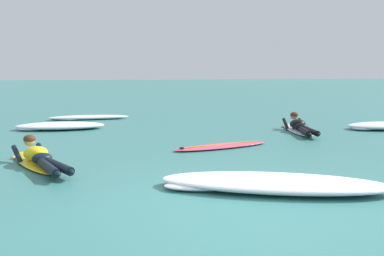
% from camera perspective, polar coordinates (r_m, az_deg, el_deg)
% --- Properties ---
extents(ground_plane, '(120.00, 120.00, 0.00)m').
position_cam_1_polar(ground_plane, '(15.23, -3.59, 1.26)').
color(ground_plane, '#387A75').
extents(surfer_near, '(1.49, 2.52, 0.54)m').
position_cam_1_polar(surfer_near, '(8.08, -19.22, -3.74)').
color(surfer_near, yellow).
rests_on(surfer_near, ground).
extents(surfer_far, '(0.83, 2.75, 0.55)m').
position_cam_1_polar(surfer_far, '(12.16, 13.68, 0.13)').
color(surfer_far, silver).
rests_on(surfer_far, ground).
extents(drifting_surfboard, '(2.33, 1.27, 0.16)m').
position_cam_1_polar(drifting_surfboard, '(9.49, 3.75, -2.34)').
color(drifting_surfboard, '#E54C66').
rests_on(drifting_surfboard, ground).
extents(whitewater_front, '(2.70, 0.78, 0.15)m').
position_cam_1_polar(whitewater_front, '(15.24, -13.21, 1.34)').
color(whitewater_front, white).
rests_on(whitewater_front, ground).
extents(whitewater_mid_left, '(3.34, 1.98, 0.20)m').
position_cam_1_polar(whitewater_mid_left, '(6.27, 10.62, -7.05)').
color(whitewater_mid_left, white).
rests_on(whitewater_mid_left, ground).
extents(whitewater_mid_right, '(2.45, 1.09, 0.20)m').
position_cam_1_polar(whitewater_mid_right, '(12.93, -16.65, 0.26)').
color(whitewater_mid_right, white).
rests_on(whitewater_mid_right, ground).
extents(whitewater_back, '(2.04, 1.12, 0.20)m').
position_cam_1_polar(whitewater_back, '(13.51, 23.39, 0.26)').
color(whitewater_back, white).
rests_on(whitewater_back, ground).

